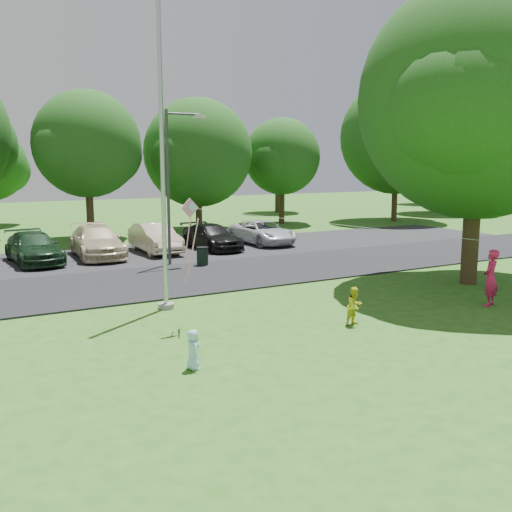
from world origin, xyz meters
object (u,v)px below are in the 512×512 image
flagpole (163,175)px  child_yellow (355,306)px  trash_can (202,257)px  child_blue (193,350)px  woman (490,278)px  street_lamp (173,173)px  big_tree (479,104)px  kite (205,225)px

flagpole → child_yellow: 6.93m
flagpole → trash_can: 8.30m
trash_can → child_blue: bearing=-114.9°
woman → child_blue: bearing=-17.5°
street_lamp → big_tree: size_ratio=0.61×
trash_can → child_yellow: bearing=-90.1°
woman → kite: (-8.81, 2.41, 1.93)m
street_lamp → child_yellow: (0.91, -11.46, -3.54)m
street_lamp → woman: size_ratio=3.72×
woman → kite: kite is taller
street_lamp → child_yellow: 12.03m
child_yellow → child_blue: child_yellow is taller
flagpole → kite: 2.72m
big_tree → child_blue: size_ratio=12.31×
big_tree → woman: (-2.13, -2.65, -5.69)m
trash_can → kite: bearing=-113.3°
kite → trash_can: bearing=58.8°
flagpole → woman: (9.13, -4.76, -3.25)m
child_yellow → kite: kite is taller
child_yellow → trash_can: bearing=81.6°
trash_can → child_blue: child_blue is taller
child_yellow → kite: size_ratio=0.12×
kite → child_blue: bearing=-127.0°
flagpole → big_tree: 11.72m
big_tree → street_lamp: bearing=131.5°
woman → big_tree: bearing=-149.8°
big_tree → kite: (-10.95, -0.24, -3.76)m
child_blue → big_tree: bearing=-72.1°
big_tree → kite: 11.58m
street_lamp → kite: bearing=-108.2°
big_tree → kite: size_ratio=1.18×
child_yellow → kite: 4.78m
flagpole → trash_can: (4.02, 6.23, -3.73)m
street_lamp → kite: size_ratio=0.72×
street_lamp → child_yellow: bearing=-87.4°
woman → child_yellow: (-5.13, 0.42, -0.37)m
big_tree → trash_can: bearing=131.0°
flagpole → street_lamp: bearing=66.5°
child_blue → kite: bearing=-25.8°
flagpole → child_yellow: (4.00, -4.34, -3.62)m
woman → child_blue: woman is taller
big_tree → child_yellow: size_ratio=10.25×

